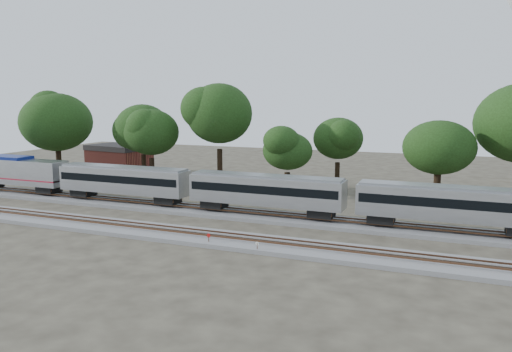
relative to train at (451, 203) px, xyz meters
The scene contains 15 objects.
ground 22.08m from the train, 164.06° to the right, with size 160.00×160.00×0.00m, color #383328.
track_far 21.22m from the train, behind, with size 160.00×5.00×0.73m.
track_near 23.46m from the train, 154.54° to the right, with size 160.00×5.00×0.73m.
train is the anchor object (origin of this frame).
switch_stand_red 23.37m from the train, 149.70° to the right, with size 0.36×0.11×1.15m.
switch_stand_white 19.60m from the train, 141.38° to the right, with size 0.33×0.07×1.03m.
switch_lever 19.38m from the train, 141.88° to the right, with size 0.50×0.30×0.30m, color #512D19.
brick_building 60.46m from the train, 157.66° to the left, with size 11.26×8.71×4.94m.
tree_0 58.86m from the train, behind, with size 9.66×9.66×13.62m.
tree_1 46.34m from the train, 163.14° to the left, with size 8.81×8.81×12.42m.
tree_2 43.18m from the train, 164.50° to the left, with size 8.41×8.41×11.85m.
tree_3 35.27m from the train, 156.02° to the left, with size 11.21×11.21×15.80m.
tree_4 24.22m from the train, 149.05° to the left, with size 6.35×6.35×8.95m.
tree_5 25.71m from the train, 127.81° to the left, with size 7.62×7.62×10.75m.
tree_6 15.46m from the train, 96.73° to the left, with size 7.29×7.29×10.28m.
Camera 1 is at (21.11, -44.50, 13.20)m, focal length 35.00 mm.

